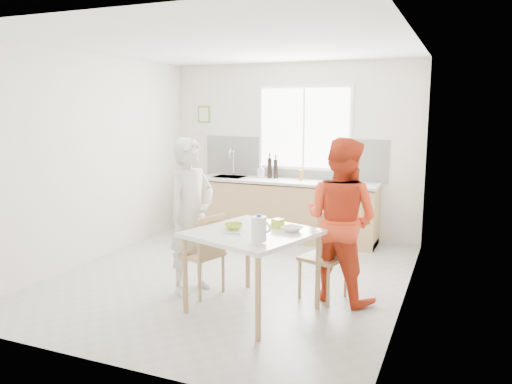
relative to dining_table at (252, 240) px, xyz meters
The scene contains 21 objects.
ground 1.27m from the dining_table, 127.36° to the left, with size 4.50×4.50×0.00m, color #B7B7B2.
room_shell 1.38m from the dining_table, 127.36° to the left, with size 4.50×4.50×4.50m.
window 3.23m from the dining_table, 98.03° to the left, with size 1.50×0.06×1.30m.
backsplash 3.17m from the dining_table, 101.63° to the left, with size 3.00×0.02×0.65m, color white.
picture_frame 3.93m from the dining_table, 125.49° to the left, with size 0.22×0.03×0.28m.
kitchen_counter 2.87m from the dining_table, 102.88° to the left, with size 2.84×0.64×1.37m.
dining_table is the anchor object (origin of this frame).
chair_left 0.73m from the dining_table, 162.50° to the left, with size 0.52×0.52×0.89m.
chair_far 0.92m from the dining_table, 49.33° to the left, with size 0.52×0.52×0.89m.
person_white 0.88m from the dining_table, 162.50° to the left, with size 0.62×0.41×1.70m, color silver.
person_red 0.99m from the dining_table, 42.25° to the left, with size 0.83×0.65×1.72m, color red.
bowl_green 0.24m from the dining_table, behind, with size 0.18×0.18×0.06m, color #A8CC2F.
bowl_white 0.41m from the dining_table, 22.31° to the left, with size 0.20×0.20×0.05m, color white.
milk_jug 0.48m from the dining_table, 58.26° to the right, with size 0.19×0.14×0.24m.
green_box 0.32m from the dining_table, 52.85° to the left, with size 0.10×0.10×0.09m, color #B1D531.
spoon 0.25m from the dining_table, 127.48° to the right, with size 0.01×0.01×0.16m, color #A5A5AA.
cutting_board 2.76m from the dining_table, 84.54° to the left, with size 0.35×0.25×0.01m, color #72B92A.
wine_bottle_a 3.02m from the dining_table, 107.93° to the left, with size 0.07×0.07×0.32m, color black.
wine_bottle_b 3.01m from the dining_table, 106.09° to the left, with size 0.07×0.07×0.30m, color black.
jar_amber 2.85m from the dining_table, 98.09° to the left, with size 0.06×0.06×0.16m, color olive.
soap_bottle 3.12m from the dining_table, 110.53° to the left, with size 0.09×0.10×0.21m, color #999999.
Camera 1 is at (2.50, -5.19, 2.02)m, focal length 35.00 mm.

